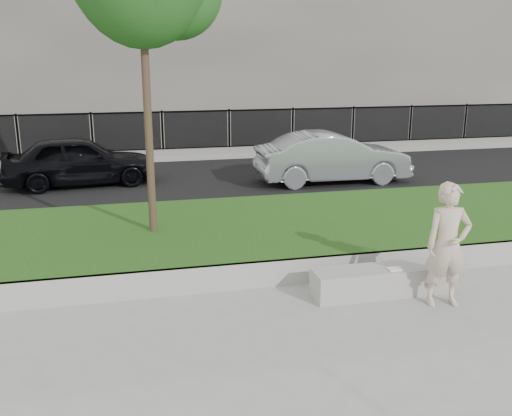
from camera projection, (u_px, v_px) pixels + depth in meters
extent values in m
plane|color=gray|center=(278.00, 317.00, 7.55)|extent=(90.00, 90.00, 0.00)
cube|color=black|center=(234.00, 235.00, 10.32)|extent=(34.00, 4.00, 0.40)
cube|color=gray|center=(260.00, 274.00, 8.48)|extent=(34.00, 0.08, 0.40)
cube|color=black|center=(196.00, 181.00, 15.53)|extent=(34.00, 7.00, 0.04)
cube|color=gray|center=(179.00, 153.00, 19.75)|extent=(34.00, 3.00, 0.12)
cube|color=slate|center=(182.00, 152.00, 18.76)|extent=(32.00, 0.30, 0.24)
cube|color=black|center=(181.00, 133.00, 18.60)|extent=(32.00, 0.04, 1.50)
cube|color=black|center=(180.00, 112.00, 18.42)|extent=(32.00, 0.05, 0.05)
cube|color=black|center=(182.00, 148.00, 18.73)|extent=(32.00, 0.05, 0.05)
cube|color=#5A544F|center=(159.00, 16.00, 25.04)|extent=(34.00, 10.00, 10.00)
cube|color=gray|center=(379.00, 281.00, 8.23)|extent=(1.97, 0.49, 0.40)
imported|color=beige|center=(448.00, 245.00, 7.73)|extent=(0.68, 0.49, 1.73)
cube|color=white|center=(395.00, 269.00, 8.11)|extent=(0.20, 0.15, 0.02)
cylinder|color=#38281C|center=(146.00, 69.00, 9.22)|extent=(0.13, 0.13, 5.48)
imported|color=black|center=(79.00, 161.00, 14.79)|extent=(3.98, 1.94, 1.31)
imported|color=#999DA2|center=(332.00, 157.00, 15.15)|extent=(4.07, 1.47, 1.34)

